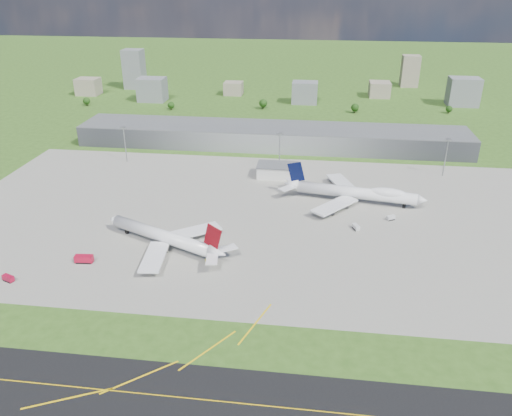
# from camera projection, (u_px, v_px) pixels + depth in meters

# --- Properties ---
(ground) EXTENTS (1400.00, 1400.00, 0.00)m
(ground) POSITION_uv_depth(u_px,v_px,m) (270.00, 152.00, 379.38)
(ground) COLOR #33581B
(ground) RESTS_ON ground
(apron) EXTENTS (360.00, 190.00, 0.08)m
(apron) POSITION_uv_depth(u_px,v_px,m) (268.00, 216.00, 279.60)
(apron) COLOR gray
(apron) RESTS_ON ground
(terminal) EXTENTS (300.00, 42.00, 15.00)m
(terminal) POSITION_uv_depth(u_px,v_px,m) (272.00, 136.00, 389.62)
(terminal) COLOR gray
(terminal) RESTS_ON ground
(ops_building) EXTENTS (26.00, 16.00, 8.00)m
(ops_building) POSITION_uv_depth(u_px,v_px,m) (277.00, 171.00, 331.70)
(ops_building) COLOR silver
(ops_building) RESTS_ON ground
(mast_west) EXTENTS (3.50, 2.00, 25.90)m
(mast_west) POSITION_uv_depth(u_px,v_px,m) (124.00, 138.00, 351.76)
(mast_west) COLOR gray
(mast_west) RESTS_ON ground
(mast_center) EXTENTS (3.50, 2.00, 25.90)m
(mast_center) POSITION_uv_depth(u_px,v_px,m) (280.00, 144.00, 339.28)
(mast_center) COLOR gray
(mast_center) RESTS_ON ground
(mast_east) EXTENTS (3.50, 2.00, 25.90)m
(mast_east) POSITION_uv_depth(u_px,v_px,m) (447.00, 151.00, 326.81)
(mast_east) COLOR gray
(mast_east) RESTS_ON ground
(airliner_red_twin) EXTENTS (70.28, 52.93, 20.48)m
(airliner_red_twin) POSITION_uv_depth(u_px,v_px,m) (166.00, 237.00, 245.59)
(airliner_red_twin) COLOR white
(airliner_red_twin) RESTS_ON ground
(airliner_blue_quad) EXTENTS (83.91, 65.15, 21.97)m
(airliner_blue_quad) POSITION_uv_depth(u_px,v_px,m) (356.00, 193.00, 293.58)
(airliner_blue_quad) COLOR white
(airliner_blue_quad) RESTS_ON ground
(fire_truck) EXTENTS (8.66, 3.90, 3.72)m
(fire_truck) POSITION_uv_depth(u_px,v_px,m) (84.00, 259.00, 233.88)
(fire_truck) COLOR #A70B27
(fire_truck) RESTS_ON ground
(crash_tender) EXTENTS (5.90, 4.11, 2.88)m
(crash_tender) POSITION_uv_depth(u_px,v_px,m) (8.00, 278.00, 219.84)
(crash_tender) COLOR maroon
(crash_tender) RESTS_ON ground
(tug_yellow) EXTENTS (3.68, 3.40, 1.64)m
(tug_yellow) POSITION_uv_depth(u_px,v_px,m) (209.00, 261.00, 234.50)
(tug_yellow) COLOR #BAAD0A
(tug_yellow) RESTS_ON ground
(van_white_near) EXTENTS (4.18, 5.73, 2.66)m
(van_white_near) POSITION_uv_depth(u_px,v_px,m) (356.00, 227.00, 264.26)
(van_white_near) COLOR silver
(van_white_near) RESTS_ON ground
(van_white_far) EXTENTS (5.31, 4.35, 2.50)m
(van_white_far) POSITION_uv_depth(u_px,v_px,m) (391.00, 218.00, 274.46)
(van_white_far) COLOR silver
(van_white_far) RESTS_ON ground
(bldg_far_w) EXTENTS (24.00, 20.00, 18.00)m
(bldg_far_w) POSITION_uv_depth(u_px,v_px,m) (88.00, 86.00, 552.90)
(bldg_far_w) COLOR gray
(bldg_far_w) RESTS_ON ground
(bldg_w) EXTENTS (28.00, 22.00, 24.00)m
(bldg_w) POSITION_uv_depth(u_px,v_px,m) (152.00, 90.00, 524.61)
(bldg_w) COLOR slate
(bldg_w) RESTS_ON ground
(bldg_cw) EXTENTS (20.00, 18.00, 14.00)m
(bldg_cw) POSITION_uv_depth(u_px,v_px,m) (233.00, 88.00, 553.54)
(bldg_cw) COLOR gray
(bldg_cw) RESTS_ON ground
(bldg_c) EXTENTS (26.00, 20.00, 22.00)m
(bldg_c) POSITION_uv_depth(u_px,v_px,m) (305.00, 93.00, 515.86)
(bldg_c) COLOR slate
(bldg_c) RESTS_ON ground
(bldg_ce) EXTENTS (22.00, 24.00, 16.00)m
(bldg_ce) POSITION_uv_depth(u_px,v_px,m) (379.00, 89.00, 543.94)
(bldg_ce) COLOR gray
(bldg_ce) RESTS_ON ground
(bldg_e) EXTENTS (30.00, 22.00, 28.00)m
(bldg_e) POSITION_uv_depth(u_px,v_px,m) (463.00, 92.00, 505.40)
(bldg_e) COLOR slate
(bldg_e) RESTS_ON ground
(bldg_tall_w) EXTENTS (22.00, 20.00, 44.00)m
(bldg_tall_w) POSITION_uv_depth(u_px,v_px,m) (134.00, 69.00, 578.66)
(bldg_tall_w) COLOR slate
(bldg_tall_w) RESTS_ON ground
(bldg_tall_e) EXTENTS (20.00, 18.00, 36.00)m
(bldg_tall_e) POSITION_uv_depth(u_px,v_px,m) (410.00, 71.00, 588.92)
(bldg_tall_e) COLOR gray
(bldg_tall_e) RESTS_ON ground
(tree_far_w) EXTENTS (7.20, 7.20, 8.80)m
(tree_far_w) POSITION_uv_depth(u_px,v_px,m) (87.00, 101.00, 507.43)
(tree_far_w) COLOR #382314
(tree_far_w) RESTS_ON ground
(tree_w) EXTENTS (6.75, 6.75, 8.25)m
(tree_w) POSITION_uv_depth(u_px,v_px,m) (171.00, 105.00, 492.88)
(tree_w) COLOR #382314
(tree_w) RESTS_ON ground
(tree_c) EXTENTS (8.10, 8.10, 9.90)m
(tree_c) POSITION_uv_depth(u_px,v_px,m) (263.00, 103.00, 495.71)
(tree_c) COLOR #382314
(tree_c) RESTS_ON ground
(tree_e) EXTENTS (7.65, 7.65, 9.35)m
(tree_e) POSITION_uv_depth(u_px,v_px,m) (355.00, 108.00, 481.16)
(tree_e) COLOR #382314
(tree_e) RESTS_ON ground
(tree_far_e) EXTENTS (6.30, 6.30, 7.70)m
(tree_far_e) POSITION_uv_depth(u_px,v_px,m) (449.00, 109.00, 480.34)
(tree_far_e) COLOR #382314
(tree_far_e) RESTS_ON ground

